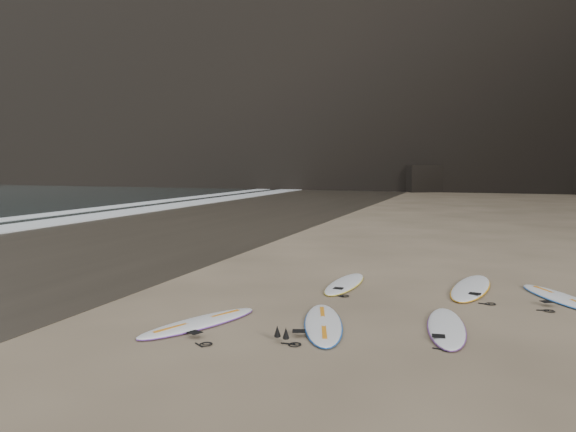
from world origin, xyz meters
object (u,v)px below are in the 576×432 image
at_px(surfboard_0, 199,322).
at_px(surfboard_6, 471,287).
at_px(surfboard_2, 446,327).
at_px(surfboard_7, 561,298).
at_px(surfboard_1, 323,323).
at_px(surfboard_5, 345,283).

distance_m(surfboard_0, surfboard_6, 5.93).
xyz_separation_m(surfboard_2, surfboard_7, (1.99, 2.76, 0.00)).
relative_size(surfboard_0, surfboard_2, 1.01).
height_order(surfboard_6, surfboard_7, surfboard_6).
relative_size(surfboard_6, surfboard_7, 1.15).
height_order(surfboard_2, surfboard_6, surfboard_6).
bearing_deg(surfboard_1, surfboard_2, -3.43).
distance_m(surfboard_1, surfboard_6, 4.23).
distance_m(surfboard_2, surfboard_5, 3.51).
xyz_separation_m(surfboard_1, surfboard_7, (3.91, 3.23, -0.00)).
relative_size(surfboard_2, surfboard_6, 0.85).
distance_m(surfboard_1, surfboard_5, 3.14).
bearing_deg(surfboard_2, surfboard_6, 78.07).
bearing_deg(surfboard_7, surfboard_2, -153.99).
distance_m(surfboard_1, surfboard_2, 1.98).
distance_m(surfboard_5, surfboard_7, 4.30).
bearing_deg(surfboard_6, surfboard_0, -127.87).
xyz_separation_m(surfboard_0, surfboard_2, (3.87, 1.09, -0.00)).
bearing_deg(surfboard_5, surfboard_2, -46.97).
height_order(surfboard_2, surfboard_7, surfboard_7).
height_order(surfboard_0, surfboard_1, surfboard_1).
height_order(surfboard_0, surfboard_6, surfboard_6).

